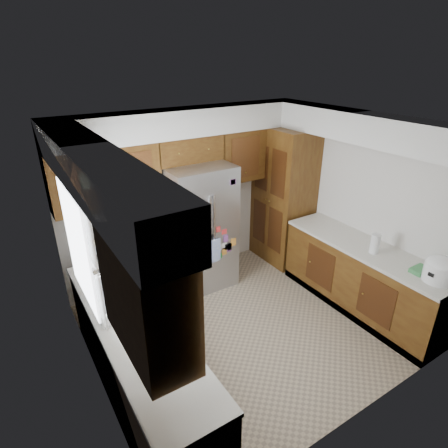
% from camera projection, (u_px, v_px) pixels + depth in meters
% --- Properties ---
extents(floor, '(3.60, 3.60, 0.00)m').
position_uv_depth(floor, '(246.00, 326.00, 4.73)').
color(floor, tan).
rests_on(floor, ground).
extents(room_shell, '(3.64, 3.24, 2.52)m').
position_uv_depth(room_shell, '(224.00, 182.00, 4.19)').
color(room_shell, silver).
rests_on(room_shell, ground).
extents(left_counter_run, '(1.36, 3.20, 0.92)m').
position_uv_depth(left_counter_run, '(140.00, 338.00, 3.91)').
color(left_counter_run, '#43230D').
rests_on(left_counter_run, ground).
extents(right_counter_run, '(0.63, 2.25, 0.92)m').
position_uv_depth(right_counter_run, '(361.00, 280.00, 4.92)').
color(right_counter_run, '#43230D').
rests_on(right_counter_run, ground).
extents(pantry, '(0.60, 0.90, 2.15)m').
position_uv_depth(pantry, '(283.00, 197.00, 5.89)').
color(pantry, '#43230D').
rests_on(pantry, ground).
extents(fridge, '(0.90, 0.79, 1.80)m').
position_uv_depth(fridge, '(198.00, 227.00, 5.28)').
color(fridge, '#A6A6AB').
rests_on(fridge, ground).
extents(bridge_cabinet, '(0.96, 0.34, 0.35)m').
position_uv_depth(bridge_cabinet, '(188.00, 148.00, 5.00)').
color(bridge_cabinet, '#43230D').
rests_on(bridge_cabinet, fridge).
extents(fridge_top_items, '(0.77, 0.30, 0.25)m').
position_uv_depth(fridge_top_items, '(188.00, 127.00, 4.85)').
color(fridge_top_items, '#2F3BC3').
rests_on(fridge_top_items, bridge_cabinet).
extents(sink_assembly, '(0.52, 0.71, 0.37)m').
position_uv_depth(sink_assembly, '(119.00, 295.00, 3.66)').
color(sink_assembly, white).
rests_on(sink_assembly, left_counter_run).
extents(left_counter_clutter, '(0.38, 0.89, 0.38)m').
position_uv_depth(left_counter_clutter, '(100.00, 257.00, 4.21)').
color(left_counter_clutter, black).
rests_on(left_counter_clutter, left_counter_run).
extents(rice_cooker, '(0.33, 0.32, 0.28)m').
position_uv_depth(rice_cooker, '(440.00, 269.00, 3.95)').
color(rice_cooker, white).
rests_on(rice_cooker, right_counter_run).
extents(paper_towel, '(0.11, 0.11, 0.25)m').
position_uv_depth(paper_towel, '(375.00, 244.00, 4.52)').
color(paper_towel, white).
rests_on(paper_towel, right_counter_run).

